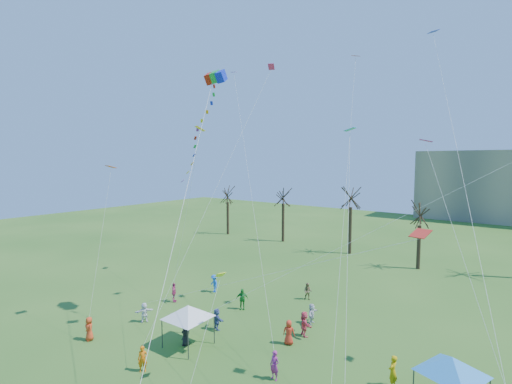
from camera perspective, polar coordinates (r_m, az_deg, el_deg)
The scene contains 6 objects.
bare_tree_row at distance 47.47m, azimuth 27.35°, elevation -2.29°, with size 68.43×9.08×12.07m.
big_box_kite at distance 26.66m, azimuth -8.73°, elevation 8.85°, with size 4.92×7.52×22.34m.
canopy_tent_white at distance 26.08m, azimuth -10.80°, elevation -18.26°, with size 3.83×3.83×2.87m.
canopy_tent_blue at distance 22.20m, azimuth 28.84°, elevation -23.12°, with size 3.61×3.61×2.88m.
festival_crowd at distance 24.97m, azimuth 2.60°, elevation -23.31°, with size 26.88×18.48×1.86m.
small_kites_aloft at distance 24.16m, azimuth 7.27°, elevation 7.87°, with size 26.29×18.07×32.08m.
Camera 1 is at (11.68, -10.41, 12.64)m, focal length 25.00 mm.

